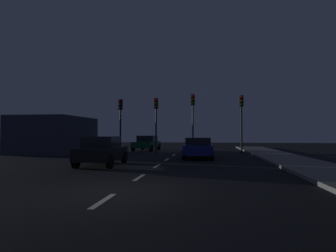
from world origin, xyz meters
name	(u,v)px	position (x,y,z in m)	size (l,w,h in m)	color
ground_plane	(159,165)	(0.00, 7.00, 0.00)	(80.00, 80.00, 0.00)	black
sidewalk_curb_right	(308,166)	(7.50, 7.00, 0.07)	(3.00, 40.00, 0.15)	gray
lane_stripe_nearest	(103,201)	(0.00, -1.20, 0.00)	(0.16, 1.60, 0.01)	silver
lane_stripe_second	(139,177)	(0.00, 2.60, 0.00)	(0.16, 1.60, 0.01)	silver
lane_stripe_third	(157,166)	(0.00, 6.40, 0.00)	(0.16, 1.60, 0.01)	silver
lane_stripe_fourth	(167,159)	(0.00, 10.20, 0.00)	(0.16, 1.60, 0.01)	silver
lane_stripe_fifth	(174,155)	(0.00, 14.00, 0.00)	(0.16, 1.60, 0.01)	silver
traffic_signal_far_left	(120,115)	(-4.81, 15.67, 3.26)	(0.32, 0.38, 4.62)	black
traffic_signal_center_left	(156,114)	(-1.70, 15.67, 3.29)	(0.32, 0.38, 4.67)	#2D2D30
traffic_signal_center_right	(193,112)	(1.40, 15.67, 3.46)	(0.32, 0.38, 4.93)	#4C4C51
traffic_signal_far_right	(241,113)	(5.34, 15.67, 3.36)	(0.32, 0.38, 4.78)	black
car_stopped_ahead	(198,147)	(1.96, 11.41, 0.73)	(2.00, 4.16, 1.40)	navy
car_adjacent_lane	(102,151)	(-2.89, 6.32, 0.77)	(2.03, 3.95, 1.52)	black
car_oncoming_far	(147,143)	(-3.34, 19.65, 0.75)	(2.26, 4.20, 1.48)	#0F4C2D
street_lamp_right	(333,58)	(7.49, 3.99, 4.66)	(2.11, 0.36, 7.79)	black
storefront_left	(55,135)	(-10.54, 15.20, 1.55)	(5.08, 6.77, 3.11)	#333847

